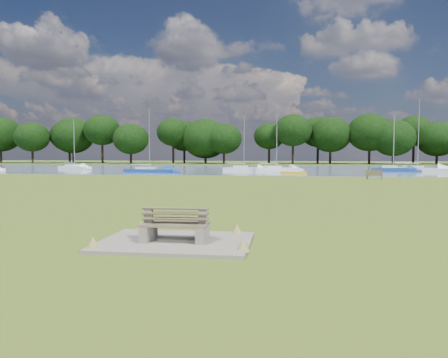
# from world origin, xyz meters

# --- Properties ---
(ground) EXTENTS (220.00, 220.00, 0.00)m
(ground) POSITION_xyz_m (0.00, 0.00, 0.00)
(ground) COLOR olive
(river) EXTENTS (220.00, 40.00, 0.10)m
(river) POSITION_xyz_m (0.00, 42.00, 0.00)
(river) COLOR slate
(river) RESTS_ON ground
(far_bank) EXTENTS (220.00, 20.00, 0.40)m
(far_bank) POSITION_xyz_m (0.00, 72.00, 0.00)
(far_bank) COLOR #4C6626
(far_bank) RESTS_ON ground
(concrete_pad) EXTENTS (4.20, 3.20, 0.10)m
(concrete_pad) POSITION_xyz_m (0.00, -14.00, 0.05)
(concrete_pad) COLOR gray
(concrete_pad) RESTS_ON ground
(bench_pair) EXTENTS (1.89, 1.14, 1.01)m
(bench_pair) POSITION_xyz_m (0.00, -14.00, 0.51)
(bench_pair) COLOR gray
(bench_pair) RESTS_ON concrete_pad
(riverbank_bench) EXTENTS (1.59, 0.95, 0.94)m
(riverbank_bench) POSITION_xyz_m (11.36, 16.99, 0.47)
(riverbank_bench) COLOR brown
(riverbank_bench) RESTS_ON ground
(kayak) EXTENTS (3.02, 1.83, 0.30)m
(kayak) POSITION_xyz_m (3.96, 25.50, 0.20)
(kayak) COLOR yellow
(kayak) RESTS_ON river
(tree_line) EXTENTS (138.23, 9.29, 11.25)m
(tree_line) POSITION_xyz_m (-2.26, 68.00, 6.68)
(tree_line) COLOR black
(tree_line) RESTS_ON far_bank
(sailboat_0) EXTENTS (5.71, 2.44, 7.61)m
(sailboat_0) POSITION_xyz_m (17.03, 34.15, 0.54)
(sailboat_0) COLOR navy
(sailboat_0) RESTS_ON river
(sailboat_1) EXTENTS (6.21, 3.38, 8.73)m
(sailboat_1) POSITION_xyz_m (1.76, 33.46, 0.51)
(sailboat_1) COLOR silver
(sailboat_1) RESTS_ON river
(sailboat_2) EXTENTS (7.68, 4.40, 9.53)m
(sailboat_2) POSITION_xyz_m (20.22, 34.71, 0.52)
(sailboat_2) COLOR silver
(sailboat_2) RESTS_ON river
(sailboat_5) EXTENTS (6.71, 2.81, 8.10)m
(sailboat_5) POSITION_xyz_m (-14.04, 27.30, 0.47)
(sailboat_5) COLOR navy
(sailboat_5) RESTS_ON river
(sailboat_7) EXTENTS (5.78, 1.74, 7.46)m
(sailboat_7) POSITION_xyz_m (-2.72, 34.19, 0.49)
(sailboat_7) COLOR silver
(sailboat_7) RESTS_ON river
(sailboat_8) EXTENTS (5.98, 3.90, 7.56)m
(sailboat_8) POSITION_xyz_m (-28.57, 36.14, 0.49)
(sailboat_8) COLOR silver
(sailboat_8) RESTS_ON river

